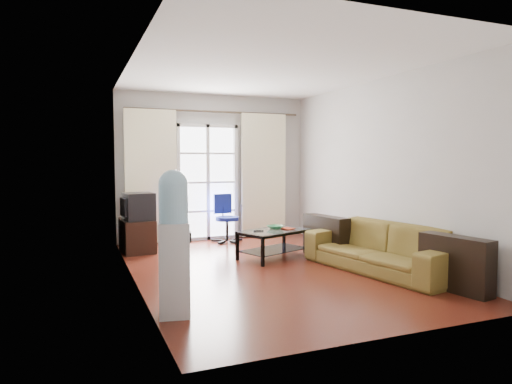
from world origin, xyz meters
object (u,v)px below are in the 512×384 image
at_px(coffee_table, 274,240).
at_px(water_cooler, 174,240).
at_px(tv_stand, 137,236).
at_px(crt_tv, 137,206).
at_px(task_chair, 226,228).
at_px(sofa, 381,248).

distance_m(coffee_table, water_cooler, 2.81).
bearing_deg(tv_stand, water_cooler, -95.18).
height_order(coffee_table, tv_stand, tv_stand).
relative_size(crt_tv, task_chair, 0.61).
distance_m(coffee_table, tv_stand, 2.26).
bearing_deg(sofa, tv_stand, -142.43).
bearing_deg(water_cooler, coffee_table, 56.81).
height_order(sofa, crt_tv, crt_tv).
relative_size(tv_stand, task_chair, 0.82).
distance_m(sofa, coffee_table, 1.61).
height_order(crt_tv, task_chair, crt_tv).
height_order(tv_stand, task_chair, task_chair).
height_order(coffee_table, crt_tv, crt_tv).
bearing_deg(water_cooler, crt_tv, 99.64).
xyz_separation_m(sofa, crt_tv, (-2.86, 2.48, 0.43)).
bearing_deg(crt_tv, sofa, -48.57).
relative_size(sofa, water_cooler, 1.65).
height_order(coffee_table, water_cooler, water_cooler).
bearing_deg(water_cooler, task_chair, 75.61).
xyz_separation_m(tv_stand, crt_tv, (0.00, -0.07, 0.48)).
distance_m(tv_stand, crt_tv, 0.49).
xyz_separation_m(coffee_table, tv_stand, (-1.86, 1.29, -0.01)).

